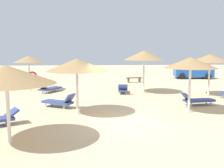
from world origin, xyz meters
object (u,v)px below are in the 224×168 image
object	(u,v)px
parasol_2	(191,63)
lounger_5	(49,88)
parasol_0	(210,58)
parasol_5	(29,60)
lounger_2	(197,100)
parasol_1	(144,55)
parked_car	(193,71)
lounger_4	(59,102)
bench_0	(134,79)
lounger_1	(123,89)
parasol_3	(6,75)
parasol_4	(77,65)

from	to	relation	value
parasol_2	lounger_5	distance (m)	10.53
parasol_0	parasol_5	distance (m)	12.85
parasol_2	lounger_2	size ratio (longest dim) A/B	1.41
parasol_1	parked_car	distance (m)	11.60
parasol_2	lounger_2	distance (m)	2.86
lounger_4	bench_0	bearing A→B (deg)	61.03
lounger_1	parasol_5	bearing A→B (deg)	167.45
parasol_1	bench_0	size ratio (longest dim) A/B	1.98
parasol_5	parasol_3	bearing A→B (deg)	-79.87
bench_0	parasol_1	bearing A→B (deg)	-92.59
parasol_1	bench_0	xyz separation A→B (m)	(0.27, 5.99, -2.36)
parasol_4	lounger_4	world-z (taller)	parasol_4
parasol_3	lounger_5	xyz separation A→B (m)	(-0.42, 10.44, -2.00)
parasol_4	bench_0	world-z (taller)	parasol_4
lounger_4	lounger_5	size ratio (longest dim) A/B	0.99
parasol_5	lounger_2	world-z (taller)	parasol_5
parasol_3	parasol_4	size ratio (longest dim) A/B	1.09
parked_car	parasol_0	bearing A→B (deg)	-106.02
parasol_1	parasol_4	size ratio (longest dim) A/B	1.05
lounger_1	lounger_2	bearing A→B (deg)	-49.57
lounger_1	parasol_2	bearing A→B (deg)	-66.00
parasol_3	parked_car	size ratio (longest dim) A/B	0.76
lounger_2	parasol_1	bearing A→B (deg)	116.93
parasol_0	parasol_5	world-z (taller)	parasol_0
lounger_4	bench_0	world-z (taller)	lounger_4
parasol_1	lounger_1	world-z (taller)	parasol_1
parasol_5	lounger_4	bearing A→B (deg)	-63.23
parasol_0	parasol_2	xyz separation A→B (m)	(-2.99, -4.37, -0.07)
bench_0	lounger_4	bearing A→B (deg)	-118.97
parasol_2	bench_0	size ratio (longest dim) A/B	1.78
parasol_3	parasol_5	distance (m)	11.42
lounger_1	parked_car	size ratio (longest dim) A/B	0.46
parasol_5	bench_0	xyz separation A→B (m)	(8.63, 4.45, -2.00)
parasol_2	bench_0	xyz separation A→B (m)	(-0.86, 11.87, -2.12)
parasol_1	parasol_5	distance (m)	8.51
parasol_3	lounger_4	distance (m)	5.84
parasol_0	parked_car	xyz separation A→B (m)	(3.00, 10.47, -1.71)
lounger_5	parked_car	distance (m)	16.16
lounger_2	lounger_5	world-z (taller)	lounger_2
parasol_1	lounger_2	bearing A→B (deg)	-63.07
parasol_0	parasol_1	xyz separation A→B (m)	(-4.12, 1.51, 0.17)
parasol_1	parked_car	world-z (taller)	parasol_1
parasol_0	lounger_1	world-z (taller)	parasol_0
lounger_1	parked_car	distance (m)	12.43
parasol_1	bench_0	distance (m)	6.45
parasol_4	lounger_2	bearing A→B (deg)	13.64
lounger_4	parasol_0	bearing A→B (deg)	16.25
lounger_5	bench_0	size ratio (longest dim) A/B	1.25
parasol_5	lounger_1	xyz separation A→B (m)	(6.87, -1.53, -2.03)
parasol_4	parasol_3	bearing A→B (deg)	-117.72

